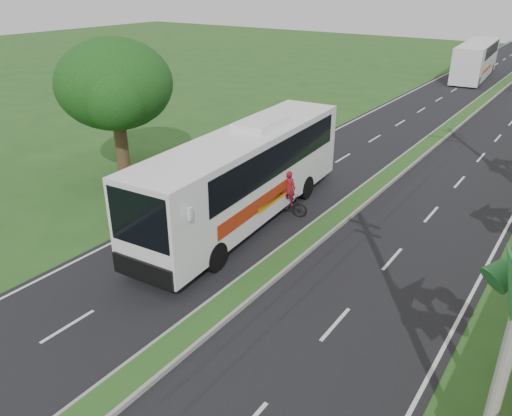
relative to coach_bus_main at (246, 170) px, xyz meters
The scene contains 8 objects.
ground 10.50m from the coach_bus_main, 70.68° to the right, with size 180.00×180.00×0.00m, color #274F1D.
road_asphalt 11.16m from the coach_bus_main, 71.93° to the left, with size 14.00×160.00×0.02m, color black.
median_strip 11.14m from the coach_bus_main, 71.93° to the left, with size 1.20×160.00×0.18m.
lane_edge_left 11.14m from the coach_bus_main, 107.77° to the left, with size 0.12×160.00×0.01m, color silver.
shade_tree 9.12m from the coach_bus_main, behind, with size 6.30×6.00×7.54m.
coach_bus_main is the anchor object (origin of this frame).
coach_bus_far 43.41m from the coach_bus_main, 90.34° to the left, with size 3.81×13.21×3.80m.
motorcyclist 2.56m from the coach_bus_main, 45.60° to the left, with size 1.88×0.97×2.24m.
Camera 1 is at (8.83, -7.14, 10.18)m, focal length 35.00 mm.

